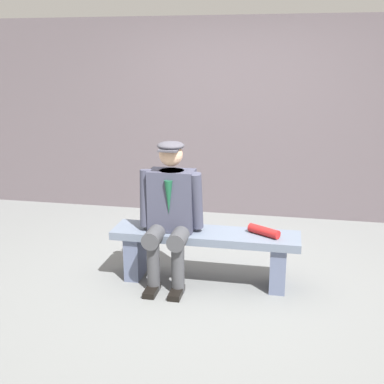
# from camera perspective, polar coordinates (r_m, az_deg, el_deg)

# --- Properties ---
(ground_plane) EXTENTS (30.00, 30.00, 0.00)m
(ground_plane) POSITION_cam_1_polar(r_m,az_deg,el_deg) (4.40, 1.53, -10.40)
(ground_plane) COLOR slate
(bench) EXTENTS (1.63, 0.37, 0.47)m
(bench) POSITION_cam_1_polar(r_m,az_deg,el_deg) (4.26, 1.56, -6.42)
(bench) COLOR slate
(bench) RESTS_ON ground
(seated_man) EXTENTS (0.56, 0.55, 1.25)m
(seated_man) POSITION_cam_1_polar(r_m,az_deg,el_deg) (4.14, -2.57, -2.03)
(seated_man) COLOR #404257
(seated_man) RESTS_ON ground
(rolled_magazine) EXTENTS (0.28, 0.22, 0.08)m
(rolled_magazine) POSITION_cam_1_polar(r_m,az_deg,el_deg) (4.16, 8.44, -4.57)
(rolled_magazine) COLOR #B21E1E
(rolled_magazine) RESTS_ON bench
(stadium_wall) EXTENTS (12.00, 0.24, 2.40)m
(stadium_wall) POSITION_cam_1_polar(r_m,az_deg,el_deg) (6.07, 5.01, 8.63)
(stadium_wall) COLOR #5F555B
(stadium_wall) RESTS_ON ground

